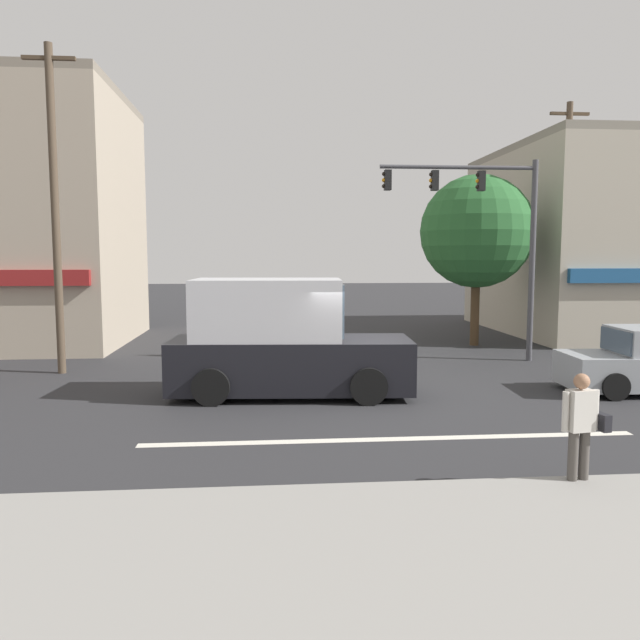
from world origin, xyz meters
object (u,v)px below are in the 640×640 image
(box_truck_approaching_near, at_px, (282,343))
(pedestrian_foreground_with_bag, at_px, (581,424))
(utility_pole_far_right, at_px, (565,222))
(sedan_waiting_far, at_px, (296,328))
(street_tree, at_px, (477,232))
(utility_pole_near_left, at_px, (55,207))
(traffic_light_mast, at_px, (492,222))

(box_truck_approaching_near, bearing_deg, pedestrian_foreground_with_bag, -57.91)
(pedestrian_foreground_with_bag, bearing_deg, utility_pole_far_right, 64.94)
(sedan_waiting_far, distance_m, pedestrian_foreground_with_bag, 14.51)
(street_tree, height_order, sedan_waiting_far, street_tree)
(street_tree, height_order, utility_pole_near_left, utility_pole_near_left)
(street_tree, height_order, utility_pole_far_right, utility_pole_far_right)
(utility_pole_near_left, relative_size, box_truck_approaching_near, 1.56)
(utility_pole_near_left, height_order, pedestrian_foreground_with_bag, utility_pole_near_left)
(street_tree, xyz_separation_m, box_truck_approaching_near, (-7.28, -7.71, -2.90))
(sedan_waiting_far, height_order, box_truck_approaching_near, box_truck_approaching_near)
(utility_pole_far_right, bearing_deg, utility_pole_near_left, -167.38)
(utility_pole_near_left, height_order, traffic_light_mast, utility_pole_near_left)
(utility_pole_far_right, relative_size, pedestrian_foreground_with_bag, 5.16)
(street_tree, height_order, pedestrian_foreground_with_bag, street_tree)
(sedan_waiting_far, bearing_deg, box_truck_approaching_near, -95.01)
(traffic_light_mast, height_order, box_truck_approaching_near, traffic_light_mast)
(traffic_light_mast, bearing_deg, box_truck_approaching_near, -146.97)
(utility_pole_near_left, bearing_deg, box_truck_approaching_near, -28.76)
(utility_pole_near_left, bearing_deg, sedan_waiting_far, 32.93)
(street_tree, xyz_separation_m, utility_pole_far_right, (2.98, -0.70, 0.31))
(box_truck_approaching_near, bearing_deg, utility_pole_near_left, 151.24)
(traffic_light_mast, xyz_separation_m, sedan_waiting_far, (-5.88, 3.49, -3.59))
(utility_pole_near_left, distance_m, pedestrian_foreground_with_bag, 14.50)
(street_tree, bearing_deg, sedan_waiting_far, 179.67)
(street_tree, bearing_deg, utility_pole_near_left, -161.96)
(utility_pole_far_right, xyz_separation_m, traffic_light_mast, (-3.69, -2.75, -0.16))
(sedan_waiting_far, xyz_separation_m, pedestrian_foreground_with_bag, (3.31, -14.12, 0.24))
(traffic_light_mast, distance_m, box_truck_approaching_near, 8.40)
(traffic_light_mast, bearing_deg, pedestrian_foreground_with_bag, -103.58)
(box_truck_approaching_near, bearing_deg, sedan_waiting_far, 84.99)
(traffic_light_mast, bearing_deg, utility_pole_near_left, -175.88)
(utility_pole_far_right, height_order, traffic_light_mast, utility_pole_far_right)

